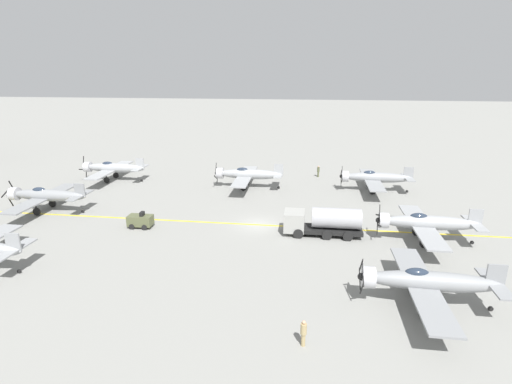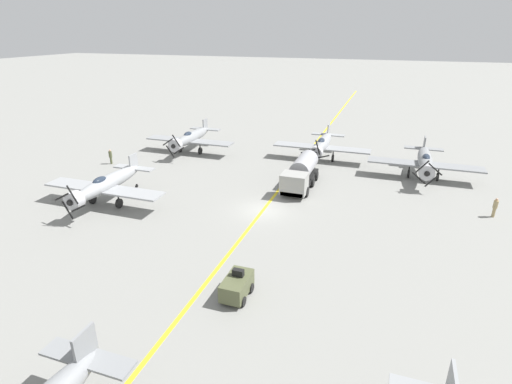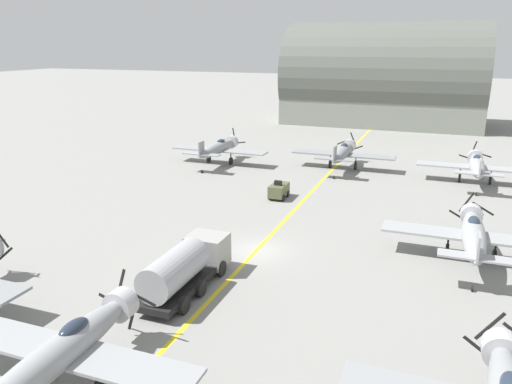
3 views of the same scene
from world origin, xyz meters
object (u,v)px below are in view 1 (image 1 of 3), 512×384
Objects in this scene: airplane_near_right at (375,178)px; airplane_near_center at (426,223)px; airplane_mid_right at (247,174)px; airplane_near_left at (427,281)px; tow_tractor at (140,220)px; ground_crew_inspecting at (318,171)px; airplane_far_right at (112,168)px; fuel_tanker at (323,221)px; airplane_far_center at (45,195)px; ground_crew_walking at (303,332)px.

airplane_near_center reaches higher than airplane_near_right.
airplane_mid_right is 33.39m from airplane_near_left.
tow_tractor is 1.43× the size of ground_crew_inspecting.
airplane_far_right is 6.59× the size of ground_crew_inspecting.
airplane_near_left is 6.59× the size of ground_crew_inspecting.
airplane_far_center is at bearing 84.95° from fuel_tanker.
airplane_far_center reaches higher than fuel_tanker.
tow_tractor is 24.94m from ground_crew_walking.
airplane_near_left is (-11.92, 3.01, 0.00)m from airplane_near_center.
tow_tractor is (-17.35, 27.09, -1.22)m from airplane_near_right.
airplane_near_right is at bearing 5.18° from airplane_near_center.
ground_crew_inspecting is at bearing -66.96° from airplane_far_right.
tow_tractor is at bearing 148.65° from airplane_mid_right.
airplane_far_right is 48.64m from airplane_near_left.
airplane_mid_right is 17.96m from airplane_near_right.
ground_crew_walking is at bearing -168.19° from airplane_mid_right.
airplane_far_center is 42.70m from airplane_near_left.
airplane_near_right reaches higher than ground_crew_walking.
airplane_far_center is 13.85m from tow_tractor.
fuel_tanker is at bearing -150.06° from airplane_mid_right.
airplane_mid_right is 1.50× the size of fuel_tanker.
airplane_mid_right is at bearing 126.48° from ground_crew_inspecting.
airplane_mid_right is 26.30m from airplane_near_center.
airplane_near_left is at bearing -57.03° from ground_crew_walking.
ground_crew_inspecting is at bearing 63.07° from airplane_near_right.
ground_crew_inspecting reaches higher than ground_crew_walking.
airplane_far_right is at bearing 64.03° from airplane_near_center.
ground_crew_inspecting is (23.83, 0.11, -0.52)m from fuel_tanker.
airplane_far_right reaches higher than fuel_tanker.
airplane_far_right is at bearing 34.12° from tow_tractor.
fuel_tanker is (0.35, 10.01, -0.50)m from airplane_near_center.
airplane_far_right is 39.17m from airplane_near_right.
airplane_near_center is 1.00× the size of airplane_far_center.
fuel_tanker is at bearing 84.96° from airplane_near_center.
airplane_far_center is 33.03m from fuel_tanker.
airplane_mid_right is 1.00× the size of airplane_far_center.
ground_crew_walking is at bearing 178.01° from ground_crew_inspecting.
airplane_far_right is at bearing 62.58° from airplane_near_left.
airplane_near_center is at bearing -131.81° from airplane_mid_right.
airplane_far_center is 4.62× the size of tow_tractor.
airplane_near_left is at bearing -168.85° from ground_crew_inspecting.
airplane_near_center reaches higher than ground_crew_inspecting.
airplane_near_right is at bearing -79.40° from airplane_far_right.
airplane_near_right is 35.82m from ground_crew_walking.
airplane_mid_right is at bearing 41.45° from airplane_near_left.
tow_tractor is at bearing 138.28° from airplane_near_right.
airplane_far_right is 1.50× the size of fuel_tanker.
airplane_mid_right is at bearing 47.94° from airplane_near_center.
tow_tractor is at bearing 87.36° from airplane_near_center.
tow_tractor is at bearing 91.61° from fuel_tanker.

